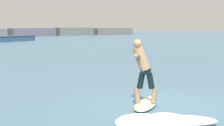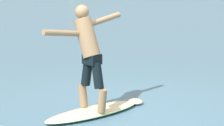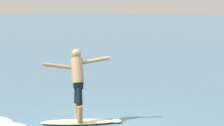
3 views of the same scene
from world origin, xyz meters
name	(u,v)px [view 1 (image 1 of 3)]	position (x,y,z in m)	size (l,w,h in m)	color
ground_plane	(157,104)	(0.00, 0.00, 0.00)	(200.00, 200.00, 0.00)	#477089
rock_jetty_breakwater	(4,32)	(10.66, 62.00, 0.74)	(52.46, 4.85, 4.59)	#544B59
surfboard	(146,104)	(-0.36, -0.01, 0.05)	(1.62, 1.67, 0.23)	beige
surfer	(142,66)	(-0.46, 0.02, 1.06)	(1.03, 1.31, 1.66)	#8F7251
fishing_boat_near_jetty	(10,38)	(6.22, 40.29, 0.37)	(8.37, 5.65, 0.69)	#2B4D71
wave_foam_at_tail	(143,123)	(-1.65, -1.78, 0.12)	(1.62, 1.69, 0.25)	white
wave_foam_at_nose	(168,120)	(-1.00, -1.77, 0.10)	(1.14, 1.31, 0.20)	white
wave_foam_beside	(176,121)	(-0.91, -1.91, 0.10)	(1.89, 1.50, 0.20)	white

